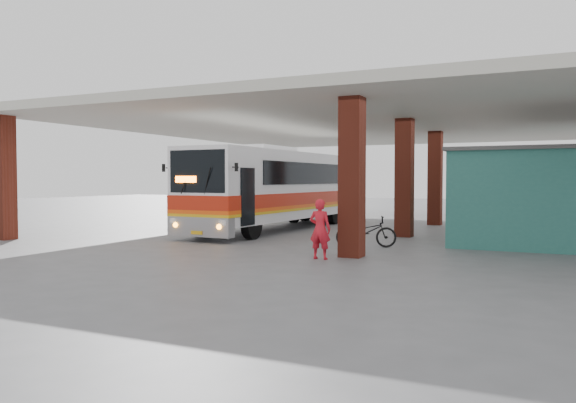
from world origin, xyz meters
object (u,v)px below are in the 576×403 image
at_px(pedestrian, 320,229).
at_px(red_chair, 471,220).
at_px(motorcycle, 366,232).
at_px(coach_bus, 280,189).

height_order(pedestrian, red_chair, pedestrian).
height_order(motorcycle, red_chair, motorcycle).
xyz_separation_m(pedestrian, red_chair, (2.43, 11.27, -0.41)).
bearing_deg(coach_bus, pedestrian, -55.45).
relative_size(coach_bus, red_chair, 14.31).
relative_size(motorcycle, pedestrian, 1.17).
bearing_deg(pedestrian, motorcycle, -96.50).
bearing_deg(coach_bus, motorcycle, -39.72).
height_order(coach_bus, motorcycle, coach_bus).
xyz_separation_m(motorcycle, pedestrian, (-0.32, -3.03, 0.31)).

